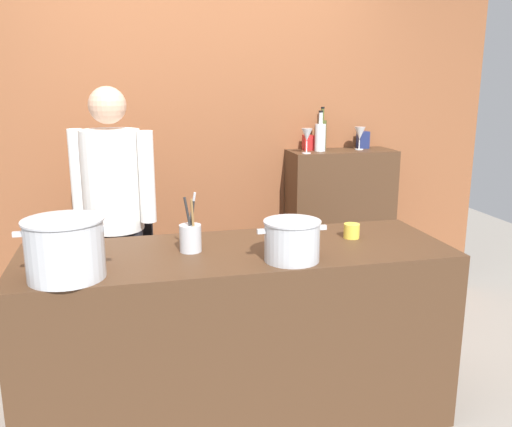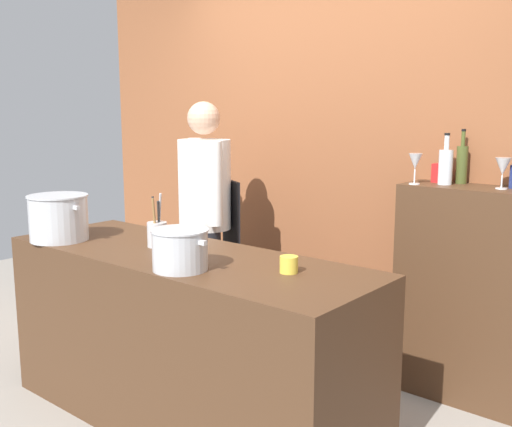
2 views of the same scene
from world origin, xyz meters
name	(u,v)px [view 1 (image 1 of 2)]	position (x,y,z in m)	size (l,w,h in m)	color
ground_plane	(239,415)	(0.00, 0.00, 0.00)	(8.00, 8.00, 0.00)	gray
brick_back_panel	(196,108)	(0.00, 1.40, 1.50)	(4.40, 0.10, 3.00)	brown
prep_counter	(238,335)	(0.00, 0.00, 0.45)	(2.06, 0.70, 0.90)	#472D1C
bar_cabinet	(339,231)	(1.01, 1.19, 0.60)	(0.76, 0.32, 1.20)	#472D1C
chef	(114,208)	(-0.58, 0.75, 0.96)	(0.48, 0.41, 1.66)	black
stockpot_large	(65,249)	(-0.76, -0.21, 1.03)	(0.39, 0.33, 0.25)	#B7BABF
stockpot_small	(292,240)	(0.21, -0.21, 0.99)	(0.32, 0.26, 0.18)	#B7BABF
utensil_crock	(190,237)	(-0.22, 0.02, 0.97)	(0.10, 0.10, 0.28)	#B7BABF
butter_jar	(352,231)	(0.61, 0.06, 0.94)	(0.08, 0.08, 0.07)	yellow
wine_bottle_clear	(320,136)	(0.84, 1.19, 1.30)	(0.08, 0.08, 0.28)	silver
wine_bottle_olive	(322,134)	(0.89, 1.29, 1.31)	(0.06, 0.06, 0.30)	#475123
wine_glass_tall	(360,134)	(1.14, 1.19, 1.31)	(0.08, 0.08, 0.16)	silver
wine_glass_wide	(307,136)	(0.71, 1.09, 1.32)	(0.08, 0.08, 0.17)	silver
spice_tin_red	(308,143)	(0.78, 1.26, 1.25)	(0.07, 0.07, 0.11)	red
spice_tin_navy	(363,140)	(1.21, 1.27, 1.26)	(0.08, 0.08, 0.12)	navy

